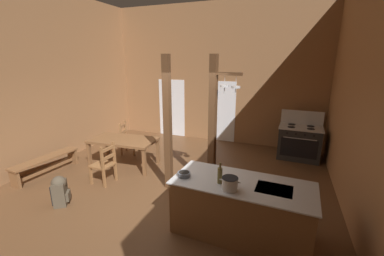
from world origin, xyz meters
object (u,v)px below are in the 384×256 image
kitchen_island (241,208)px  ladderback_chair_by_post (128,138)px  mixing_bowl_on_counter (184,174)px  backpack (60,190)px  bottle_tall_on_counter (220,175)px  ladderback_chair_near_window (104,164)px  stove_range (299,142)px  dining_table (123,142)px  bench_along_left_wall (46,162)px  stockpot_on_counter (230,184)px

kitchen_island → ladderback_chair_by_post: bearing=147.8°
ladderback_chair_by_post → mixing_bowl_on_counter: 3.89m
backpack → bottle_tall_on_counter: 3.19m
kitchen_island → ladderback_chair_near_window: ladderback_chair_near_window is taller
stove_range → ladderback_chair_near_window: 5.25m
bottle_tall_on_counter → ladderback_chair_by_post: bearing=144.0°
dining_table → mixing_bowl_on_counter: mixing_bowl_on_counter is taller
bench_along_left_wall → stockpot_on_counter: size_ratio=5.31×
ladderback_chair_by_post → backpack: (0.41, -2.84, -0.14)m
bottle_tall_on_counter → kitchen_island: bearing=22.8°
dining_table → backpack: dining_table is taller
dining_table → bench_along_left_wall: (-1.48, -1.13, -0.34)m
mixing_bowl_on_counter → backpack: bearing=-173.2°
bench_along_left_wall → mixing_bowl_on_counter: mixing_bowl_on_counter is taller
ladderback_chair_by_post → bench_along_left_wall: bearing=-117.2°
ladderback_chair_near_window → backpack: (-0.22, -1.03, -0.14)m
kitchen_island → stove_range: bearing=75.6°
ladderback_chair_by_post → stockpot_on_counter: 4.60m
mixing_bowl_on_counter → ladderback_chair_by_post: bearing=138.8°
stove_range → mixing_bowl_on_counter: (-1.90, -3.93, 0.46)m
mixing_bowl_on_counter → ladderback_chair_near_window: bearing=162.0°
stove_range → stockpot_on_counter: size_ratio=4.27×
kitchen_island → bottle_tall_on_counter: 0.69m
kitchen_island → mixing_bowl_on_counter: (-0.93, -0.13, 0.49)m
kitchen_island → mixing_bowl_on_counter: bearing=-172.2°
dining_table → stockpot_on_counter: bearing=-29.9°
kitchen_island → backpack: bearing=-173.0°
stove_range → mixing_bowl_on_counter: 4.39m
backpack → bottle_tall_on_counter: bearing=5.3°
kitchen_island → stove_range: stove_range is taller
ladderback_chair_near_window → stockpot_on_counter: 3.24m
kitchen_island → backpack: (-3.42, -0.42, -0.14)m
kitchen_island → stockpot_on_counter: (-0.14, -0.28, 0.55)m
dining_table → bench_along_left_wall: 1.89m
ladderback_chair_by_post → backpack: 2.87m
bench_along_left_wall → stockpot_on_counter: stockpot_on_counter is taller
ladderback_chair_near_window → bottle_tall_on_counter: 3.03m
mixing_bowl_on_counter → stove_range: bearing=64.2°
stove_range → backpack: size_ratio=2.21×
bench_along_left_wall → mixing_bowl_on_counter: 4.01m
stove_range → backpack: bearing=-136.1°
kitchen_island → bottle_tall_on_counter: (-0.33, -0.14, 0.59)m
ladderback_chair_near_window → ladderback_chair_by_post: 1.91m
ladderback_chair_near_window → stockpot_on_counter: stockpot_on_counter is taller
ladderback_chair_near_window → mixing_bowl_on_counter: (2.27, -0.74, 0.49)m
stockpot_on_counter → bottle_tall_on_counter: (-0.19, 0.14, 0.04)m
stockpot_on_counter → bottle_tall_on_counter: bottle_tall_on_counter is taller
bench_along_left_wall → dining_table: bearing=37.4°
ladderback_chair_near_window → ladderback_chair_by_post: bearing=109.3°
kitchen_island → mixing_bowl_on_counter: mixing_bowl_on_counter is taller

